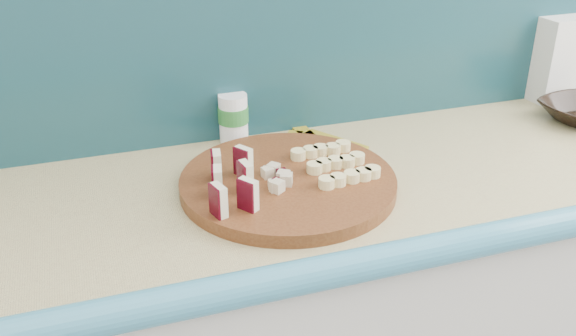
# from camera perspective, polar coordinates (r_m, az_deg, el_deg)

# --- Properties ---
(kitchen_counter) EXTENTS (2.20, 0.63, 0.91)m
(kitchen_counter) POSITION_cam_1_polar(r_m,az_deg,el_deg) (1.67, 8.11, -14.18)
(kitchen_counter) COLOR silver
(kitchen_counter) RESTS_ON ground
(backsplash) EXTENTS (2.20, 0.02, 0.50)m
(backsplash) POSITION_cam_1_polar(r_m,az_deg,el_deg) (1.57, 5.12, 12.60)
(backsplash) COLOR teal
(backsplash) RESTS_ON kitchen_counter
(cutting_board) EXTENTS (0.48, 0.48, 0.03)m
(cutting_board) POSITION_cam_1_polar(r_m,az_deg,el_deg) (1.32, -0.00, -1.31)
(cutting_board) COLOR #49220F
(cutting_board) RESTS_ON kitchen_counter
(apple_wedges) EXTENTS (0.11, 0.18, 0.06)m
(apple_wedges) POSITION_cam_1_polar(r_m,az_deg,el_deg) (1.24, -5.07, -1.05)
(apple_wedges) COLOR beige
(apple_wedges) RESTS_ON cutting_board
(apple_chunks) EXTENTS (0.06, 0.08, 0.02)m
(apple_chunks) POSITION_cam_1_polar(r_m,az_deg,el_deg) (1.29, -1.12, -0.59)
(apple_chunks) COLOR beige
(apple_chunks) RESTS_ON cutting_board
(banana_slices) EXTENTS (0.15, 0.17, 0.02)m
(banana_slices) POSITION_cam_1_polar(r_m,az_deg,el_deg) (1.35, 4.27, 0.44)
(banana_slices) COLOR #F2E194
(banana_slices) RESTS_ON cutting_board
(flour_bag) EXTENTS (0.14, 0.11, 0.23)m
(flour_bag) POSITION_cam_1_polar(r_m,az_deg,el_deg) (1.91, 22.75, 9.00)
(flour_bag) COLOR silver
(flour_bag) RESTS_ON kitchen_counter
(canister) EXTENTS (0.07, 0.07, 0.12)m
(canister) POSITION_cam_1_polar(r_m,az_deg,el_deg) (1.52, -4.88, 4.54)
(canister) COLOR white
(canister) RESTS_ON kitchen_counter
(banana_peel) EXTENTS (0.23, 0.19, 0.01)m
(banana_peel) POSITION_cam_1_polar(r_m,az_deg,el_deg) (1.52, 2.11, 2.36)
(banana_peel) COLOR gold
(banana_peel) RESTS_ON kitchen_counter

